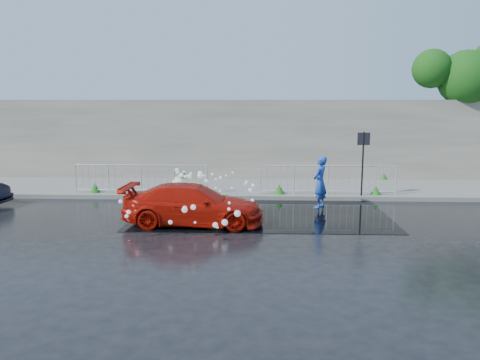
{
  "coord_description": "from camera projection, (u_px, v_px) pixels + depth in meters",
  "views": [
    {
      "loc": [
        0.37,
        -13.88,
        3.56
      ],
      "look_at": [
        -0.2,
        1.41,
        1.0
      ],
      "focal_mm": 35.0,
      "sensor_mm": 36.0,
      "label": 1
    }
  ],
  "objects": [
    {
      "name": "red_car",
      "position": [
        193.0,
        204.0,
        13.68
      ],
      "size": [
        4.16,
        1.82,
        1.19
      ],
      "primitive_type": "imported",
      "rotation": [
        0.0,
        0.0,
        1.53
      ],
      "color": "#AD1106",
      "rests_on": "ground"
    },
    {
      "name": "sign_post",
      "position": [
        363.0,
        153.0,
        16.9
      ],
      "size": [
        0.45,
        0.06,
        2.5
      ],
      "color": "black",
      "rests_on": "ground"
    },
    {
      "name": "retaining_wall",
      "position": [
        249.0,
        139.0,
        21.06
      ],
      "size": [
        30.0,
        0.6,
        3.5
      ],
      "primitive_type": "cube",
      "color": "#6A645A",
      "rests_on": "pavement"
    },
    {
      "name": "weeds",
      "position": [
        238.0,
        184.0,
        18.64
      ],
      "size": [
        12.17,
        3.93,
        0.38
      ],
      "color": "#1A4B14",
      "rests_on": "pavement"
    },
    {
      "name": "pavement",
      "position": [
        248.0,
        188.0,
        19.2
      ],
      "size": [
        30.0,
        4.0,
        0.15
      ],
      "primitive_type": "cube",
      "color": "slate",
      "rests_on": "ground"
    },
    {
      "name": "ground",
      "position": [
        245.0,
        220.0,
        14.28
      ],
      "size": [
        90.0,
        90.0,
        0.0
      ],
      "primitive_type": "plane",
      "color": "black",
      "rests_on": "ground"
    },
    {
      "name": "water_spray",
      "position": [
        191.0,
        191.0,
        15.05
      ],
      "size": [
        3.58,
        5.62,
        1.02
      ],
      "color": "white",
      "rests_on": "ground"
    },
    {
      "name": "person",
      "position": [
        320.0,
        182.0,
        15.82
      ],
      "size": [
        0.69,
        0.77,
        1.77
      ],
      "primitive_type": "imported",
      "rotation": [
        0.0,
        0.0,
        -2.1
      ],
      "color": "#2349B1",
      "rests_on": "ground"
    },
    {
      "name": "puddle",
      "position": [
        261.0,
        212.0,
        15.25
      ],
      "size": [
        8.0,
        5.0,
        0.01
      ],
      "primitive_type": "cube",
      "color": "black",
      "rests_on": "ground"
    },
    {
      "name": "railing_left",
      "position": [
        141.0,
        178.0,
        17.61
      ],
      "size": [
        5.05,
        0.05,
        1.1
      ],
      "color": "silver",
      "rests_on": "pavement"
    },
    {
      "name": "railing_right",
      "position": [
        328.0,
        179.0,
        17.35
      ],
      "size": [
        5.05,
        0.05,
        1.1
      ],
      "color": "silver",
      "rests_on": "pavement"
    },
    {
      "name": "curb",
      "position": [
        247.0,
        198.0,
        17.23
      ],
      "size": [
        30.0,
        0.25,
        0.16
      ],
      "primitive_type": "cube",
      "color": "slate",
      "rests_on": "ground"
    },
    {
      "name": "tree",
      "position": [
        477.0,
        71.0,
        20.42
      ],
      "size": [
        5.11,
        2.52,
        6.46
      ],
      "color": "#332114",
      "rests_on": "ground"
    }
  ]
}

